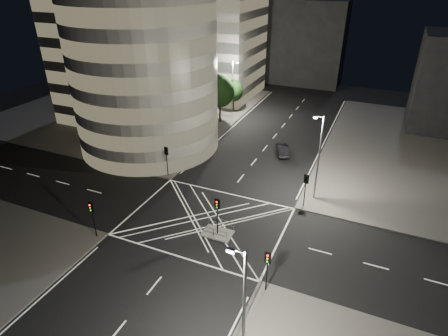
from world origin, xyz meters
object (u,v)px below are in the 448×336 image
at_px(street_lamp_left_far, 233,87).
at_px(street_lamp_right_near, 243,311).
at_px(central_island, 218,233).
at_px(traffic_signal_nl, 92,213).
at_px(traffic_signal_nr, 267,264).
at_px(traffic_signal_fl, 167,156).
at_px(street_lamp_right_far, 318,156).
at_px(traffic_signal_island, 217,210).
at_px(street_lamp_left_near, 181,122).
at_px(sedan, 283,150).
at_px(traffic_signal_fr, 306,184).

height_order(street_lamp_left_far, street_lamp_right_near, same).
bearing_deg(street_lamp_right_near, street_lamp_left_far, 113.21).
bearing_deg(central_island, street_lamp_left_far, 109.95).
bearing_deg(traffic_signal_nl, street_lamp_right_near, -21.55).
relative_size(traffic_signal_nl, traffic_signal_nr, 1.00).
relative_size(traffic_signal_fl, street_lamp_right_far, 0.40).
relative_size(traffic_signal_island, street_lamp_right_far, 0.40).
height_order(traffic_signal_nl, street_lamp_left_near, street_lamp_left_near).
bearing_deg(street_lamp_right_near, traffic_signal_nr, 95.04).
xyz_separation_m(street_lamp_left_far, street_lamp_right_near, (18.87, -44.00, 0.00)).
bearing_deg(street_lamp_right_near, traffic_signal_fl, 131.24).
distance_m(street_lamp_left_near, sedan, 15.01).
xyz_separation_m(traffic_signal_fl, traffic_signal_island, (10.80, -8.30, 0.00)).
bearing_deg(street_lamp_right_near, street_lamp_right_far, 90.00).
relative_size(traffic_signal_island, sedan, 0.91).
height_order(central_island, street_lamp_right_near, street_lamp_right_near).
relative_size(traffic_signal_nr, sedan, 0.91).
bearing_deg(street_lamp_left_near, traffic_signal_fr, -15.92).
distance_m(traffic_signal_fr, traffic_signal_nr, 13.60).
distance_m(central_island, street_lamp_left_far, 33.95).
distance_m(traffic_signal_fl, traffic_signal_island, 13.62).
xyz_separation_m(street_lamp_right_far, street_lamp_right_near, (0.00, -23.00, 0.00)).
xyz_separation_m(traffic_signal_fl, traffic_signal_fr, (17.60, 0.00, 0.00)).
height_order(traffic_signal_nl, street_lamp_right_far, street_lamp_right_far).
bearing_deg(traffic_signal_island, traffic_signal_fr, 50.67).
relative_size(street_lamp_left_far, street_lamp_right_far, 1.00).
bearing_deg(sedan, traffic_signal_fr, 93.18).
relative_size(traffic_signal_nl, street_lamp_left_far, 0.40).
relative_size(traffic_signal_fl, traffic_signal_island, 1.00).
distance_m(street_lamp_left_near, street_lamp_right_near, 32.13).
distance_m(central_island, traffic_signal_nr, 9.08).
bearing_deg(street_lamp_right_near, sedan, 101.17).
relative_size(central_island, traffic_signal_fl, 0.75).
bearing_deg(sedan, central_island, 64.96).
xyz_separation_m(street_lamp_left_near, street_lamp_right_far, (18.87, -3.00, 0.00)).
relative_size(central_island, traffic_signal_fr, 0.75).
height_order(street_lamp_left_near, street_lamp_right_near, same).
bearing_deg(traffic_signal_fl, street_lamp_right_far, 6.88).
bearing_deg(street_lamp_right_far, traffic_signal_fl, -173.12).
distance_m(traffic_signal_fr, sedan, 13.76).
height_order(traffic_signal_nr, sedan, traffic_signal_nr).
bearing_deg(traffic_signal_nl, traffic_signal_fr, 37.69).
bearing_deg(traffic_signal_nr, street_lamp_right_near, -84.96).
relative_size(traffic_signal_nl, traffic_signal_island, 1.00).
relative_size(traffic_signal_fl, traffic_signal_fr, 1.00).
height_order(traffic_signal_fl, street_lamp_left_near, street_lamp_left_near).
bearing_deg(sedan, traffic_signal_fl, 23.77).
relative_size(street_lamp_left_far, sedan, 2.28).
relative_size(traffic_signal_fr, sedan, 0.91).
relative_size(traffic_signal_nl, sedan, 0.91).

